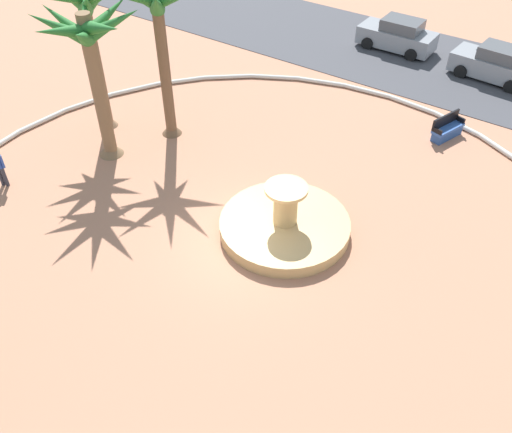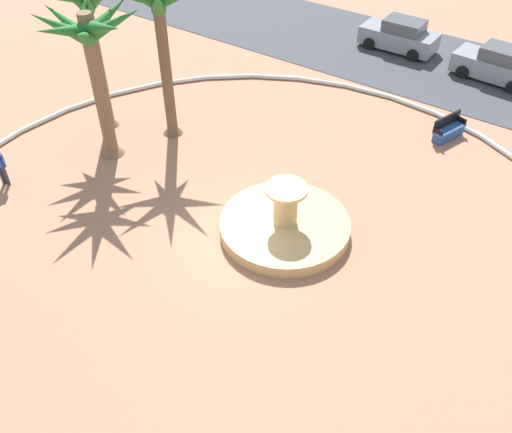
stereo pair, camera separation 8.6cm
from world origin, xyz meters
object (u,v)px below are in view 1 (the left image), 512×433
(palm_tree_far_side, at_px, (89,49))
(palm_tree_near_fountain, at_px, (86,10))
(bench_west, at_px, (447,130))
(palm_tree_by_curb, at_px, (158,15))
(parked_car_second, at_px, (495,64))
(parked_car_leftmost, at_px, (398,35))
(fountain, at_px, (285,225))

(palm_tree_far_side, bearing_deg, palm_tree_near_fountain, 138.25)
(bench_west, bearing_deg, palm_tree_by_curb, -146.87)
(bench_west, relative_size, parked_car_second, 0.41)
(parked_car_leftmost, bearing_deg, palm_tree_by_curb, -108.56)
(palm_tree_near_fountain, xyz_separation_m, parked_car_leftmost, (7.08, 14.23, -4.22))
(palm_tree_by_curb, distance_m, palm_tree_far_side, 2.83)
(bench_west, relative_size, parked_car_leftmost, 0.42)
(palm_tree_far_side, distance_m, parked_car_leftmost, 17.03)
(palm_tree_far_side, distance_m, bench_west, 14.51)
(palm_tree_near_fountain, relative_size, parked_car_leftmost, 1.56)
(palm_tree_near_fountain, xyz_separation_m, bench_west, (12.36, 7.40, -4.66))
(fountain, relative_size, parked_car_second, 1.08)
(fountain, xyz_separation_m, parked_car_leftmost, (-2.82, 15.61, 0.49))
(parked_car_second, bearing_deg, palm_tree_by_curb, -127.40)
(bench_west, bearing_deg, parked_car_leftmost, 127.73)
(parked_car_second, bearing_deg, palm_tree_far_side, -125.01)
(palm_tree_by_curb, bearing_deg, parked_car_leftmost, 71.44)
(palm_tree_by_curb, xyz_separation_m, palm_tree_far_side, (-0.99, -2.58, -0.61))
(fountain, bearing_deg, palm_tree_by_curb, 161.21)
(palm_tree_near_fountain, height_order, palm_tree_by_curb, palm_tree_by_curb)
(fountain, height_order, bench_west, fountain)
(palm_tree_far_side, xyz_separation_m, parked_car_leftmost, (5.41, 15.72, -3.69))
(fountain, bearing_deg, parked_car_leftmost, 100.24)
(bench_west, bearing_deg, palm_tree_far_side, -140.20)
(parked_car_leftmost, bearing_deg, parked_car_second, -5.02)
(palm_tree_by_curb, xyz_separation_m, parked_car_second, (9.70, 12.68, -4.30))
(palm_tree_near_fountain, distance_m, palm_tree_far_side, 2.31)
(palm_tree_far_side, height_order, parked_car_leftmost, palm_tree_far_side)
(fountain, height_order, palm_tree_far_side, palm_tree_far_side)
(bench_west, xyz_separation_m, parked_car_second, (0.00, 6.36, 0.43))
(parked_car_leftmost, bearing_deg, palm_tree_far_side, -108.98)
(palm_tree_by_curb, height_order, parked_car_second, palm_tree_by_curb)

